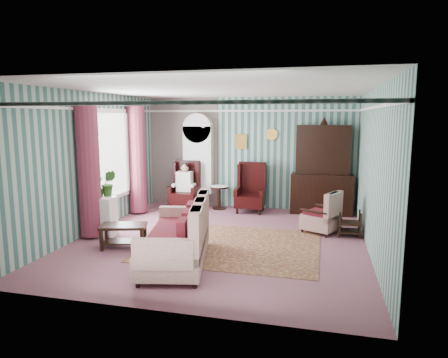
% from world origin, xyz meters
% --- Properties ---
extents(floor, '(6.00, 6.00, 0.00)m').
position_xyz_m(floor, '(0.00, 0.00, 0.00)').
color(floor, '#844C5D').
rests_on(floor, ground).
extents(room_shell, '(5.53, 6.02, 2.91)m').
position_xyz_m(room_shell, '(-0.62, 0.18, 2.01)').
color(room_shell, '#335C57').
rests_on(room_shell, ground).
extents(bookcase, '(0.80, 0.28, 2.24)m').
position_xyz_m(bookcase, '(-1.35, 2.84, 1.12)').
color(bookcase, white).
rests_on(bookcase, floor).
extents(dresser_hutch, '(1.50, 0.56, 2.36)m').
position_xyz_m(dresser_hutch, '(1.90, 2.72, 1.18)').
color(dresser_hutch, black).
rests_on(dresser_hutch, floor).
extents(wingback_left, '(0.76, 0.80, 1.25)m').
position_xyz_m(wingback_left, '(-1.60, 2.45, 0.62)').
color(wingback_left, black).
rests_on(wingback_left, floor).
extents(wingback_right, '(0.76, 0.80, 1.25)m').
position_xyz_m(wingback_right, '(0.15, 2.45, 0.62)').
color(wingback_right, black).
rests_on(wingback_right, floor).
extents(seated_woman, '(0.44, 0.40, 1.18)m').
position_xyz_m(seated_woman, '(-1.60, 2.45, 0.59)').
color(seated_woman, white).
rests_on(seated_woman, floor).
extents(round_side_table, '(0.50, 0.50, 0.60)m').
position_xyz_m(round_side_table, '(-0.70, 2.60, 0.30)').
color(round_side_table, black).
rests_on(round_side_table, floor).
extents(nest_table, '(0.45, 0.38, 0.54)m').
position_xyz_m(nest_table, '(2.47, 0.90, 0.27)').
color(nest_table, black).
rests_on(nest_table, floor).
extents(plant_stand, '(0.55, 0.35, 0.80)m').
position_xyz_m(plant_stand, '(-2.40, -0.30, 0.40)').
color(plant_stand, white).
rests_on(plant_stand, floor).
extents(rug, '(3.20, 2.60, 0.01)m').
position_xyz_m(rug, '(0.30, -0.30, 0.01)').
color(rug, '#48181A').
rests_on(rug, floor).
extents(sofa, '(1.52, 2.36, 0.91)m').
position_xyz_m(sofa, '(-0.40, -1.40, 0.46)').
color(sofa, '#B5A68C').
rests_on(sofa, floor).
extents(floral_armchair, '(0.98, 0.98, 1.08)m').
position_xyz_m(floral_armchair, '(1.90, 1.02, 0.54)').
color(floral_armchair, beige).
rests_on(floral_armchair, floor).
extents(coffee_table, '(0.92, 0.67, 0.44)m').
position_xyz_m(coffee_table, '(-1.61, -0.88, 0.22)').
color(coffee_table, black).
rests_on(coffee_table, floor).
extents(potted_plant_a, '(0.40, 0.37, 0.38)m').
position_xyz_m(potted_plant_a, '(-2.49, -0.44, 0.99)').
color(potted_plant_a, '#174B19').
rests_on(potted_plant_a, plant_stand).
extents(potted_plant_b, '(0.36, 0.32, 0.53)m').
position_xyz_m(potted_plant_b, '(-2.30, -0.15, 1.07)').
color(potted_plant_b, '#184E1D').
rests_on(potted_plant_b, plant_stand).
extents(potted_plant_c, '(0.29, 0.29, 0.40)m').
position_xyz_m(potted_plant_c, '(-2.50, -0.20, 1.00)').
color(potted_plant_c, '#184D19').
rests_on(potted_plant_c, plant_stand).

